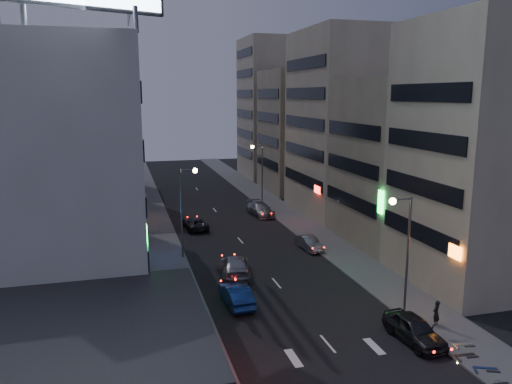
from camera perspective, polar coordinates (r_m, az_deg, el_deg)
name	(u,v)px	position (r m, az deg, el deg)	size (l,w,h in m)	color
ground	(359,381)	(27.95, 11.68, -20.36)	(180.00, 180.00, 0.00)	black
sidewalk_left	(157,235)	(53.17, -11.26, -4.86)	(4.00, 120.00, 0.12)	#4C4C4F
sidewalk_right	(301,225)	(56.46, 5.18, -3.74)	(4.00, 120.00, 0.12)	#4C4C4F
food_court	(74,363)	(26.37, -20.12, -17.92)	(11.00, 13.00, 3.88)	#BEB095
white_building	(44,167)	(41.83, -23.08, 2.68)	(14.00, 24.00, 18.00)	silver
shophouse_near	(481,155)	(41.32, 24.34, 3.89)	(10.00, 11.00, 20.00)	#BEB095
shophouse_mid	(403,161)	(51.13, 16.42, 3.37)	(11.00, 12.00, 16.00)	tan
shophouse_far	(342,123)	(62.02, 9.85, 7.72)	(10.00, 14.00, 22.00)	#BEB095
far_left_a	(84,131)	(66.36, -19.08, 6.63)	(11.00, 10.00, 20.00)	silver
far_left_b	(87,142)	(79.52, -18.77, 5.48)	(12.00, 10.00, 15.00)	slate
far_right_a	(302,131)	(76.15, 5.33, 6.93)	(11.00, 12.00, 18.00)	tan
far_right_b	(277,109)	(89.37, 2.47, 9.50)	(12.00, 12.00, 24.00)	#BEB095
street_lamp_right_near	(403,240)	(33.34, 16.46, -5.24)	(1.60, 0.44, 8.02)	#595B60
street_lamp_left	(186,200)	(44.35, -8.05, -0.87)	(1.60, 0.44, 8.02)	#595B60
street_lamp_right_far	(259,167)	(64.09, 0.37, 2.92)	(1.60, 0.44, 8.02)	#595B60
parked_car_right_near	(414,329)	(32.10, 17.63, -14.71)	(1.86, 4.61, 1.57)	#232528
parked_car_right_mid	(309,243)	(47.70, 6.12, -5.84)	(1.35, 3.86, 1.27)	gray
parked_car_left	(195,223)	(54.87, -6.95, -3.58)	(2.17, 4.70, 1.31)	#222227
parked_car_right_far	(261,209)	(60.58, 0.53, -1.98)	(2.17, 5.33, 1.55)	#95979D
road_car_blue	(236,295)	(35.54, -2.29, -11.65)	(1.57, 4.51, 1.49)	navy
road_car_silver	(236,266)	(40.90, -2.34, -8.44)	(2.26, 5.56, 1.61)	#96979E
person	(436,313)	(34.25, 19.90, -12.89)	(0.60, 0.39, 1.64)	black
scooter_black_a	(508,372)	(29.78, 26.87, -17.92)	(1.65, 0.55, 1.01)	black
scooter_silver_a	(499,371)	(29.78, 26.02, -17.87)	(1.60, 0.53, 0.98)	#A5A9AD
scooter_blue	(498,358)	(30.78, 25.95, -16.69)	(1.90, 0.63, 1.16)	navy
scooter_black_b	(474,343)	(31.82, 23.65, -15.52)	(1.96, 0.65, 1.20)	black
scooter_silver_b	(472,335)	(32.92, 23.46, -14.72)	(1.74, 0.58, 1.07)	#B4B8BC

